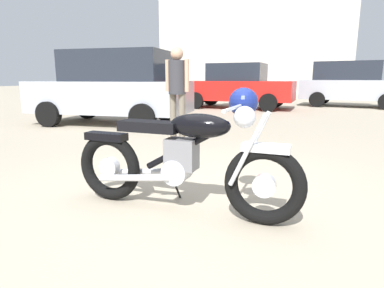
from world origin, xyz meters
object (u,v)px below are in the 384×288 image
blue_hatchback_right (237,86)px  bystander (177,85)px  pale_sedan_back (113,87)px  red_hatchback_near (351,84)px  vintage_motorcycle (186,156)px

blue_hatchback_right → bystander: bearing=-83.6°
pale_sedan_back → red_hatchback_near: 9.69m
vintage_motorcycle → pale_sedan_back: size_ratio=0.52×
bystander → red_hatchback_near: size_ratio=0.40×
vintage_motorcycle → red_hatchback_near: bearing=79.9°
bystander → red_hatchback_near: 9.84m
bystander → blue_hatchback_right: 6.92m
red_hatchback_near → blue_hatchback_right: bearing=-142.8°
pale_sedan_back → blue_hatchback_right: (2.02, 5.30, -0.08)m
pale_sedan_back → bystander: bearing=140.9°
bystander → blue_hatchback_right: size_ratio=0.39×
blue_hatchback_right → red_hatchback_near: (4.17, 2.16, 0.08)m
bystander → vintage_motorcycle: bearing=-150.3°
bystander → blue_hatchback_right: blue_hatchback_right is taller
bystander → red_hatchback_near: bearing=-16.6°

